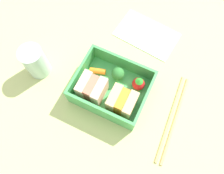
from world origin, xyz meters
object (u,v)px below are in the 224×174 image
sandwich_center_left (92,88)px  broccoli_floret (118,74)px  drinking_glass (35,62)px  folded_napkin (147,34)px  sandwich_left (122,102)px  carrot_stick_far_left (98,71)px  strawberry_far_left (139,84)px  chopstick_pair (173,116)px

sandwich_center_left → broccoli_floret: sandwich_center_left is taller
drinking_glass → folded_napkin: (-19.29, -20.25, -3.82)cm
sandwich_left → carrot_stick_far_left: sandwich_left is taller
strawberry_far_left → folded_napkin: 15.35cm
strawberry_far_left → drinking_glass: bearing=13.6°
sandwich_left → strawberry_far_left: (-1.46, -5.71, -1.02)cm
broccoli_floret → sandwich_left: bearing=123.0°
sandwich_left → broccoli_floret: (3.63, -5.60, -0.30)cm
sandwich_center_left → drinking_glass: drinking_glass is taller
broccoli_floret → folded_napkin: 15.25cm
sandwich_center_left → drinking_glass: bearing=-0.6°
sandwich_left → strawberry_far_left: bearing=-104.3°
carrot_stick_far_left → chopstick_pair: bearing=174.0°
sandwich_center_left → strawberry_far_left: 10.29cm
broccoli_floret → chopstick_pair: (-14.92, 2.70, -3.14)cm
broccoli_floret → drinking_glass: 18.62cm
chopstick_pair → folded_napkin: bearing=-52.5°
sandwich_left → folded_napkin: bearing=-84.0°
broccoli_floret → carrot_stick_far_left: broccoli_floret is taller
drinking_glass → sandwich_left: bearing=179.6°
broccoli_floret → drinking_glass: drinking_glass is taller
sandwich_left → strawberry_far_left: size_ratio=1.55×
sandwich_center_left → strawberry_far_left: sandwich_center_left is taller
strawberry_far_left → chopstick_pair: size_ratio=0.17×
sandwich_left → strawberry_far_left: 5.99cm
sandwich_left → strawberry_far_left: sandwich_left is taller
sandwich_left → folded_napkin: size_ratio=0.36×
strawberry_far_left → folded_napkin: bearing=-76.2°
sandwich_center_left → drinking_glass: 14.39cm
sandwich_center_left → chopstick_pair: bearing=-171.0°
folded_napkin → drinking_glass: bearing=46.4°
sandwich_center_left → folded_napkin: size_ratio=0.36×
sandwich_left → chopstick_pair: bearing=-165.6°
broccoli_floret → folded_napkin: broccoli_floret is taller
chopstick_pair → folded_napkin: 22.08cm
strawberry_far_left → chopstick_pair: bearing=164.0°
sandwich_left → folded_napkin: 20.84cm
sandwich_left → drinking_glass: (21.43, -0.16, 0.23)cm
sandwich_left → folded_napkin: (2.14, -20.41, -3.59)cm
carrot_stick_far_left → chopstick_pair: 19.82cm
sandwich_center_left → broccoli_floret: 6.56cm
sandwich_left → sandwich_center_left: (7.04, 0.00, 0.00)cm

